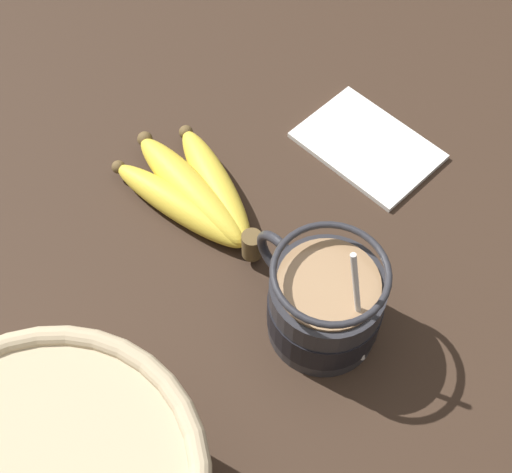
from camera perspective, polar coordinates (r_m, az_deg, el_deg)
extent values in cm
cube|color=#332319|center=(68.63, 3.88, -6.58)|extent=(118.91, 118.91, 3.18)
cylinder|color=#28282D|center=(63.14, 5.73, -5.44)|extent=(9.95, 9.95, 8.07)
cylinder|color=black|center=(63.61, 5.69, -5.66)|extent=(10.15, 10.15, 3.50)
torus|color=#28282D|center=(64.21, 2.09, -1.53)|extent=(5.70, 0.90, 5.70)
cylinder|color=#997551|center=(59.52, 6.06, -3.60)|extent=(8.75, 8.75, 0.40)
torus|color=#28282D|center=(57.93, 6.22, -2.71)|extent=(9.95, 9.95, 0.60)
cylinder|color=silver|center=(58.58, 8.39, -5.72)|extent=(3.74, 0.50, 13.53)
ellipsoid|color=silver|center=(64.94, 6.62, -7.48)|extent=(3.00, 2.00, 0.80)
cylinder|color=brown|center=(67.55, -0.37, -0.72)|extent=(2.00, 2.00, 3.00)
ellipsoid|color=gold|center=(72.95, -3.31, 4.17)|extent=(15.90, 7.55, 3.38)
sphere|color=brown|center=(77.64, -5.63, 8.30)|extent=(1.52, 1.52, 1.52)
ellipsoid|color=gold|center=(72.63, -5.10, 3.85)|extent=(17.07, 4.28, 3.68)
sphere|color=brown|center=(77.35, -8.87, 7.71)|extent=(1.66, 1.66, 1.66)
ellipsoid|color=gold|center=(71.88, -6.22, 2.51)|extent=(16.60, 6.45, 3.13)
sphere|color=brown|center=(75.75, -10.95, 5.48)|extent=(1.41, 1.41, 1.41)
cube|color=white|center=(78.78, 8.90, 7.18)|extent=(14.92, 10.87, 0.60)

